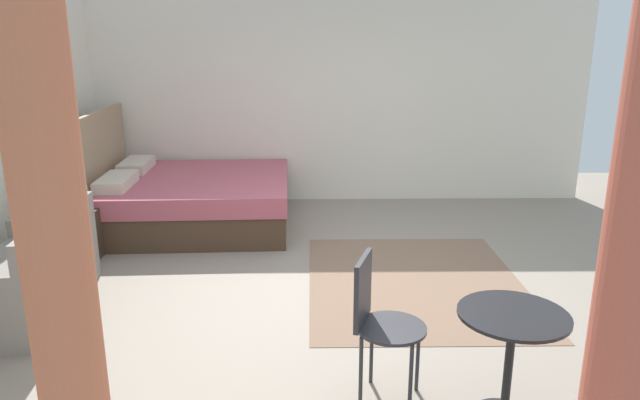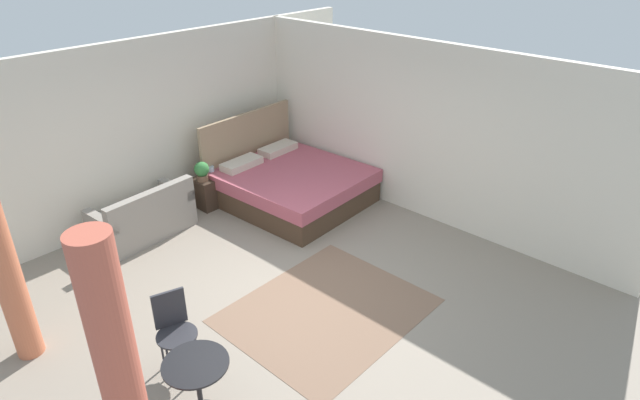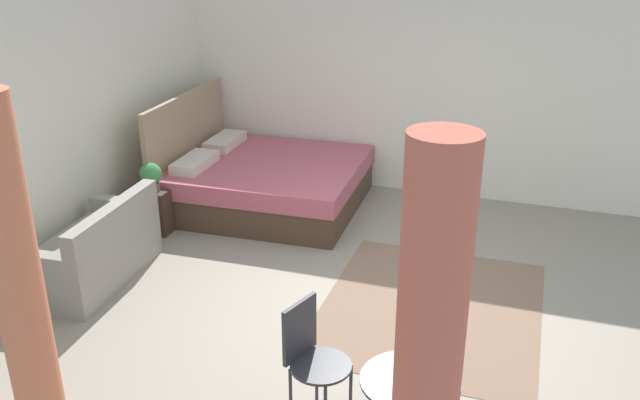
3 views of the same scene
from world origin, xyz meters
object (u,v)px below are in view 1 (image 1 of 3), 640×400
object	(u,v)px
nightstand	(81,232)
vase	(78,198)
balcony_table	(510,347)
potted_plant	(76,194)
couch	(31,277)
cafe_chair_near_window	(378,315)
bed	(189,198)

from	to	relation	value
nightstand	vase	size ratio (longest dim) A/B	3.37
vase	balcony_table	world-z (taller)	balcony_table
potted_plant	couch	bearing A→B (deg)	-178.10
couch	vase	world-z (taller)	couch
potted_plant	vase	xyz separation A→B (m)	(0.22, 0.07, -0.10)
potted_plant	vase	world-z (taller)	potted_plant
couch	balcony_table	xyz separation A→B (m)	(-1.47, -3.39, 0.19)
nightstand	balcony_table	world-z (taller)	balcony_table
couch	balcony_table	size ratio (longest dim) A/B	2.18
couch	vase	size ratio (longest dim) A/B	9.90
couch	cafe_chair_near_window	world-z (taller)	cafe_chair_near_window
bed	potted_plant	bearing A→B (deg)	143.17
potted_plant	cafe_chair_near_window	xyz separation A→B (m)	(-2.36, -2.70, -0.12)
vase	cafe_chair_near_window	world-z (taller)	cafe_chair_near_window
potted_plant	nightstand	bearing A→B (deg)	15.59
balcony_table	cafe_chair_near_window	world-z (taller)	cafe_chair_near_window
potted_plant	bed	bearing A→B (deg)	-36.83
nightstand	vase	distance (m)	0.35
nightstand	bed	bearing A→B (deg)	-40.28
vase	balcony_table	bearing A→B (deg)	-128.88
vase	balcony_table	size ratio (longest dim) A/B	0.22
balcony_table	cafe_chair_near_window	distance (m)	0.77
couch	bed	bearing A→B (deg)	-19.79
nightstand	vase	bearing A→B (deg)	20.71
balcony_table	cafe_chair_near_window	xyz separation A→B (m)	(0.24, 0.72, 0.09)
nightstand	potted_plant	size ratio (longest dim) A/B	1.57
bed	balcony_table	bearing A→B (deg)	-145.55
bed	couch	size ratio (longest dim) A/B	1.53
potted_plant	balcony_table	distance (m)	4.31
vase	cafe_chair_near_window	size ratio (longest dim) A/B	0.16
bed	balcony_table	size ratio (longest dim) A/B	3.33
vase	cafe_chair_near_window	distance (m)	3.79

